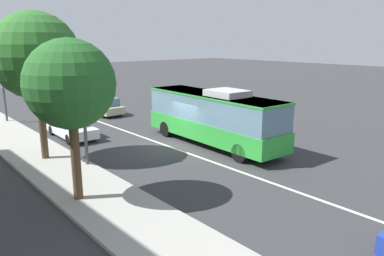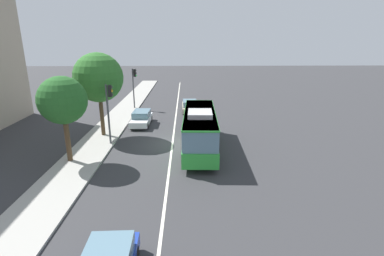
% 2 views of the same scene
% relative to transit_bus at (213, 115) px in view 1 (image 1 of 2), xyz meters
% --- Properties ---
extents(ground_plane, '(160.00, 160.00, 0.00)m').
position_rel_transit_bus_xyz_m(ground_plane, '(1.27, 2.30, -1.81)').
color(ground_plane, '#333335').
extents(sidewalk_kerb, '(80.00, 3.21, 0.14)m').
position_rel_transit_bus_xyz_m(sidewalk_kerb, '(1.27, 8.91, -1.74)').
color(sidewalk_kerb, '#9E9B93').
rests_on(sidewalk_kerb, ground_plane).
extents(lane_centre_line, '(76.00, 0.16, 0.01)m').
position_rel_transit_bus_xyz_m(lane_centre_line, '(1.27, 2.30, -1.80)').
color(lane_centre_line, silver).
rests_on(lane_centre_line, ground_plane).
extents(transit_bus, '(10.09, 2.88, 3.46)m').
position_rel_transit_bus_xyz_m(transit_bus, '(0.00, 0.00, 0.00)').
color(transit_bus, green).
rests_on(transit_bus, ground_plane).
extents(sedan_beige, '(4.54, 1.90, 1.46)m').
position_rel_transit_bus_xyz_m(sedan_beige, '(12.95, 0.63, -1.09)').
color(sedan_beige, '#C6B793').
rests_on(sedan_beige, ground_plane).
extents(sedan_white, '(4.54, 1.90, 1.46)m').
position_rel_transit_bus_xyz_m(sedan_white, '(7.29, 5.81, -1.09)').
color(sedan_white, white).
rests_on(sedan_white, ground_plane).
extents(traffic_light_near_corner, '(0.34, 0.62, 5.20)m').
position_rel_transit_bus_xyz_m(traffic_light_near_corner, '(14.75, 7.68, 1.75)').
color(traffic_light_near_corner, '#47474C').
rests_on(traffic_light_near_corner, ground_plane).
extents(traffic_light_mid_block, '(0.35, 0.62, 5.20)m').
position_rel_transit_bus_xyz_m(traffic_light_mid_block, '(1.16, 7.43, 1.75)').
color(traffic_light_mid_block, '#47474C').
rests_on(traffic_light_mid_block, ground_plane).
extents(street_tree_kerbside_left, '(4.36, 4.36, 7.63)m').
position_rel_transit_bus_xyz_m(street_tree_kerbside_left, '(3.53, 8.83, 3.62)').
color(street_tree_kerbside_left, '#4C3823').
rests_on(street_tree_kerbside_left, ground_plane).
extents(street_tree_kerbside_centre, '(3.35, 3.35, 6.31)m').
position_rel_transit_bus_xyz_m(street_tree_kerbside_centre, '(-2.49, 9.64, 2.79)').
color(street_tree_kerbside_centre, '#4C3823').
rests_on(street_tree_kerbside_centre, ground_plane).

